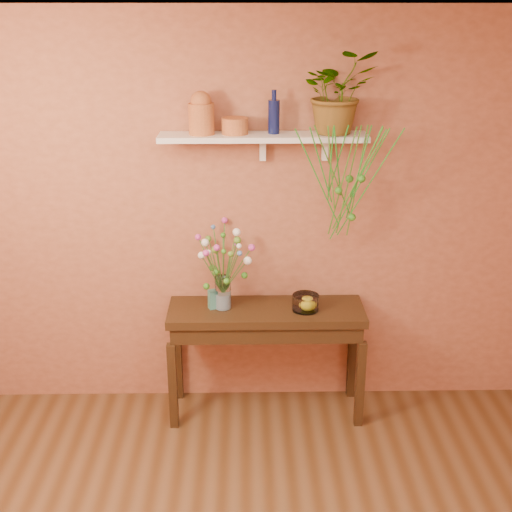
{
  "coord_description": "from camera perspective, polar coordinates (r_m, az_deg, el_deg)",
  "views": [
    {
      "loc": [
        -0.07,
        -2.3,
        2.71
      ],
      "look_at": [
        0.0,
        1.55,
        1.25
      ],
      "focal_mm": 47.19,
      "sensor_mm": 36.0,
      "label": 1
    }
  ],
  "objects": [
    {
      "name": "room",
      "position": [
        2.67,
        0.6,
        -9.83
      ],
      "size": [
        4.04,
        4.04,
        2.7
      ],
      "color": "brown",
      "rests_on": "ground"
    },
    {
      "name": "sideboard",
      "position": [
        4.55,
        0.86,
        -5.77
      ],
      "size": [
        1.31,
        0.42,
        0.79
      ],
      "color": "#342111",
      "rests_on": "ground"
    },
    {
      "name": "wall_shelf",
      "position": [
        4.25,
        0.75,
        10.0
      ],
      "size": [
        1.3,
        0.24,
        0.19
      ],
      "color": "white",
      "rests_on": "room"
    },
    {
      "name": "terracotta_jug",
      "position": [
        4.22,
        -4.66,
        11.93
      ],
      "size": [
        0.16,
        0.16,
        0.27
      ],
      "color": "#B76533",
      "rests_on": "wall_shelf"
    },
    {
      "name": "terracotta_pot",
      "position": [
        4.24,
        -1.8,
        10.96
      ],
      "size": [
        0.19,
        0.19,
        0.1
      ],
      "primitive_type": "cylinder",
      "rotation": [
        0.0,
        0.0,
        -0.21
      ],
      "color": "#B76533",
      "rests_on": "wall_shelf"
    },
    {
      "name": "blue_bottle",
      "position": [
        4.24,
        1.53,
        11.79
      ],
      "size": [
        0.09,
        0.09,
        0.27
      ],
      "color": "#0C1340",
      "rests_on": "wall_shelf"
    },
    {
      "name": "spider_plant",
      "position": [
        4.26,
        6.94,
        13.64
      ],
      "size": [
        0.53,
        0.49,
        0.51
      ],
      "primitive_type": "imported",
      "rotation": [
        0.0,
        0.0,
        0.23
      ],
      "color": "#34781E",
      "rests_on": "wall_shelf"
    },
    {
      "name": "plant_fronds",
      "position": [
        4.22,
        7.82,
        6.21
      ],
      "size": [
        0.65,
        0.28,
        0.77
      ],
      "color": "#34781E",
      "rests_on": "wall_shelf"
    },
    {
      "name": "glass_vase",
      "position": [
        4.47,
        -2.82,
        -3.32
      ],
      "size": [
        0.11,
        0.11,
        0.22
      ],
      "color": "white",
      "rests_on": "sideboard"
    },
    {
      "name": "bouquet",
      "position": [
        4.35,
        -2.84,
        0.15
      ],
      "size": [
        0.39,
        0.46,
        0.46
      ],
      "color": "#386B28",
      "rests_on": "glass_vase"
    },
    {
      "name": "glass_bowl",
      "position": [
        4.46,
        4.22,
        -4.01
      ],
      "size": [
        0.18,
        0.18,
        0.11
      ],
      "color": "white",
      "rests_on": "sideboard"
    },
    {
      "name": "lemon",
      "position": [
        4.47,
        4.37,
        -4.09
      ],
      "size": [
        0.07,
        0.07,
        0.07
      ],
      "primitive_type": "sphere",
      "color": "yellow",
      "rests_on": "glass_bowl"
    },
    {
      "name": "carton",
      "position": [
        4.48,
        -3.63,
        -3.67
      ],
      "size": [
        0.08,
        0.07,
        0.13
      ],
      "primitive_type": "cube",
      "rotation": [
        0.0,
        0.0,
        0.38
      ],
      "color": "#286682",
      "rests_on": "sideboard"
    }
  ]
}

